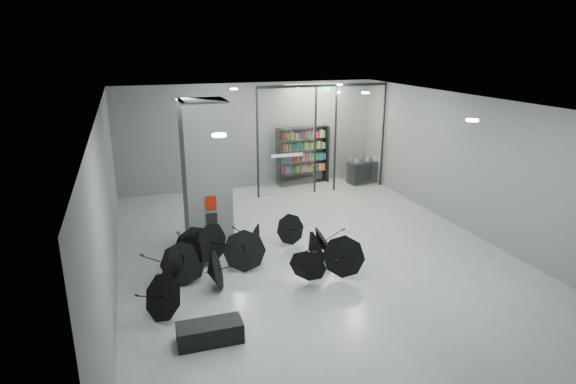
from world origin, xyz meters
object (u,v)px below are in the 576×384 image
object	(u,v)px
umbrella_cluster	(238,261)
bench	(210,332)
column	(206,173)
bookshelf	(303,155)
shop_counter	(364,172)

from	to	relation	value
umbrella_cluster	bench	bearing A→B (deg)	-113.56
column	bookshelf	size ratio (longest dim) A/B	1.76
column	shop_counter	bearing A→B (deg)	30.34
bookshelf	shop_counter	world-z (taller)	bookshelf
bench	umbrella_cluster	xyz separation A→B (m)	(1.16, 2.66, 0.12)
bench	bookshelf	xyz separation A→B (m)	(5.38, 9.59, 0.94)
shop_counter	bench	bearing A→B (deg)	-144.45
bench	shop_counter	size ratio (longest dim) A/B	0.86
bookshelf	umbrella_cluster	size ratio (longest dim) A/B	0.40
bench	umbrella_cluster	bearing A→B (deg)	67.26
column	bench	world-z (taller)	column
column	bench	xyz separation A→B (m)	(-0.81, -4.84, -1.80)
bookshelf	umbrella_cluster	bearing A→B (deg)	-130.12
column	shop_counter	world-z (taller)	column
umbrella_cluster	column	bearing A→B (deg)	99.22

